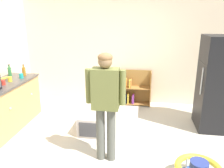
{
  "coord_description": "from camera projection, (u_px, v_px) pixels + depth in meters",
  "views": [
    {
      "loc": [
        0.39,
        -3.02,
        2.08
      ],
      "look_at": [
        -0.12,
        0.43,
        1.02
      ],
      "focal_mm": 35.2,
      "sensor_mm": 36.0,
      "label": 1
    }
  ],
  "objects": [
    {
      "name": "ground_plane",
      "position": [
        115.0,
        153.0,
        3.52
      ],
      "size": [
        12.0,
        12.0,
        0.0
      ],
      "primitive_type": "plane",
      "color": "beige",
      "rests_on": "ground"
    },
    {
      "name": "back_wall",
      "position": [
        128.0,
        49.0,
        5.33
      ],
      "size": [
        5.2,
        0.06,
        2.7
      ],
      "primitive_type": "cube",
      "color": "beige",
      "rests_on": "ground"
    },
    {
      "name": "refrigerator",
      "position": [
        219.0,
        84.0,
        4.09
      ],
      "size": [
        0.73,
        0.68,
        1.78
      ],
      "color": "black",
      "rests_on": "ground"
    },
    {
      "name": "bookshelf",
      "position": [
        132.0,
        90.0,
        5.42
      ],
      "size": [
        0.8,
        0.28,
        0.85
      ],
      "color": "#9D6C35",
      "rests_on": "ground"
    },
    {
      "name": "standing_person",
      "position": [
        106.0,
        99.0,
        3.1
      ],
      "size": [
        0.57,
        0.22,
        1.63
      ],
      "color": "#565751",
      "rests_on": "ground"
    },
    {
      "name": "pet_carrier",
      "position": [
        92.0,
        123.0,
        4.12
      ],
      "size": [
        0.42,
        0.55,
        0.36
      ],
      "color": "beige",
      "rests_on": "ground"
    },
    {
      "name": "banana_bunch",
      "position": [
        5.0,
        78.0,
        4.35
      ],
      "size": [
        0.12,
        0.16,
        0.04
      ],
      "color": "yellow",
      "rests_on": "kitchen_counter"
    },
    {
      "name": "amber_bottle",
      "position": [
        24.0,
        71.0,
        4.59
      ],
      "size": [
        0.07,
        0.07,
        0.25
      ],
      "color": "#9E661E",
      "rests_on": "kitchen_counter"
    },
    {
      "name": "green_glass_bottle",
      "position": [
        10.0,
        71.0,
        4.59
      ],
      "size": [
        0.07,
        0.07,
        0.25
      ],
      "color": "#33753D",
      "rests_on": "kitchen_counter"
    },
    {
      "name": "teal_cup",
      "position": [
        21.0,
        76.0,
        4.43
      ],
      "size": [
        0.08,
        0.08,
        0.09
      ],
      "primitive_type": "cylinder",
      "color": "teal",
      "rests_on": "kitchen_counter"
    },
    {
      "name": "red_cup",
      "position": [
        3.0,
        82.0,
        3.99
      ],
      "size": [
        0.08,
        0.08,
        0.09
      ],
      "primitive_type": "cylinder",
      "color": "red",
      "rests_on": "kitchen_counter"
    },
    {
      "name": "yellow_cup",
      "position": [
        10.0,
        79.0,
        4.19
      ],
      "size": [
        0.08,
        0.08,
        0.09
      ],
      "primitive_type": "cylinder",
      "color": "yellow",
      "rests_on": "kitchen_counter"
    }
  ]
}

